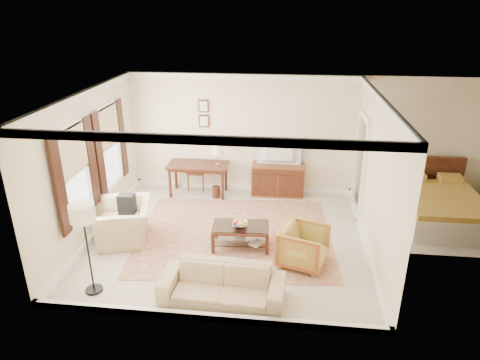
% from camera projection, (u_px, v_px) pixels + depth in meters
% --- Properties ---
extents(room_shell, '(5.51, 5.01, 2.91)m').
position_uv_depth(room_shell, '(227.00, 119.00, 7.74)').
color(room_shell, beige).
rests_on(room_shell, ground).
extents(annex_bedroom, '(3.00, 2.70, 2.90)m').
position_uv_depth(annex_bedroom, '(443.00, 209.00, 9.14)').
color(annex_bedroom, beige).
rests_on(annex_bedroom, ground).
extents(window_front, '(0.12, 1.56, 1.80)m').
position_uv_depth(window_front, '(75.00, 174.00, 7.74)').
color(window_front, '#CCB284').
rests_on(window_front, room_shell).
extents(window_rear, '(0.12, 1.56, 1.80)m').
position_uv_depth(window_rear, '(110.00, 146.00, 9.20)').
color(window_rear, '#CCB284').
rests_on(window_rear, room_shell).
extents(doorway, '(0.10, 1.12, 2.25)m').
position_uv_depth(doorway, '(360.00, 167.00, 9.37)').
color(doorway, white).
rests_on(doorway, room_shell).
extents(rug, '(4.11, 3.59, 0.01)m').
position_uv_depth(rug, '(235.00, 234.00, 8.80)').
color(rug, maroon).
rests_on(rug, room_shell).
extents(writing_desk, '(1.45, 0.72, 0.79)m').
position_uv_depth(writing_desk, '(198.00, 168.00, 10.41)').
color(writing_desk, '#4D2316').
rests_on(writing_desk, room_shell).
extents(desk_chair, '(0.49, 0.49, 1.05)m').
position_uv_depth(desk_chair, '(197.00, 169.00, 10.80)').
color(desk_chair, brown).
rests_on(desk_chair, room_shell).
extents(desk_lamp, '(0.32, 0.32, 0.50)m').
position_uv_depth(desk_lamp, '(217.00, 155.00, 10.22)').
color(desk_lamp, silver).
rests_on(desk_lamp, writing_desk).
extents(framed_prints, '(0.25, 0.04, 0.68)m').
position_uv_depth(framed_prints, '(204.00, 113.00, 10.31)').
color(framed_prints, '#4D2316').
rests_on(framed_prints, room_shell).
extents(sideboard, '(1.27, 0.49, 0.78)m').
position_uv_depth(sideboard, '(278.00, 180.00, 10.48)').
color(sideboard, brown).
rests_on(sideboard, room_shell).
extents(tv, '(1.01, 0.58, 0.13)m').
position_uv_depth(tv, '(279.00, 145.00, 10.12)').
color(tv, black).
rests_on(tv, sideboard).
extents(coffee_table, '(1.12, 0.70, 0.46)m').
position_uv_depth(coffee_table, '(241.00, 230.00, 8.24)').
color(coffee_table, '#4D2316').
rests_on(coffee_table, room_shell).
extents(fruit_bowl, '(0.42, 0.42, 0.10)m').
position_uv_depth(fruit_bowl, '(240.00, 224.00, 8.16)').
color(fruit_bowl, silver).
rests_on(fruit_bowl, coffee_table).
extents(book_a, '(0.28, 0.06, 0.38)m').
position_uv_depth(book_a, '(235.00, 236.00, 8.40)').
color(book_a, brown).
rests_on(book_a, coffee_table).
extents(book_b, '(0.25, 0.17, 0.38)m').
position_uv_depth(book_b, '(252.00, 241.00, 8.22)').
color(book_b, brown).
rests_on(book_b, coffee_table).
extents(striped_armchair, '(0.95, 0.98, 0.82)m').
position_uv_depth(striped_armchair, '(304.00, 244.00, 7.66)').
color(striped_armchair, brown).
rests_on(striped_armchair, room_shell).
extents(club_armchair, '(1.04, 1.33, 1.03)m').
position_uv_depth(club_armchair, '(125.00, 216.00, 8.45)').
color(club_armchair, tan).
rests_on(club_armchair, room_shell).
extents(backpack, '(0.24, 0.33, 0.40)m').
position_uv_depth(backpack, '(127.00, 203.00, 8.42)').
color(backpack, black).
rests_on(backpack, club_armchair).
extents(sofa, '(1.99, 0.68, 0.77)m').
position_uv_depth(sofa, '(222.00, 280.00, 6.73)').
color(sofa, tan).
rests_on(sofa, room_shell).
extents(floor_lamp, '(0.39, 0.39, 1.58)m').
position_uv_depth(floor_lamp, '(83.00, 220.00, 6.57)').
color(floor_lamp, black).
rests_on(floor_lamp, room_shell).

